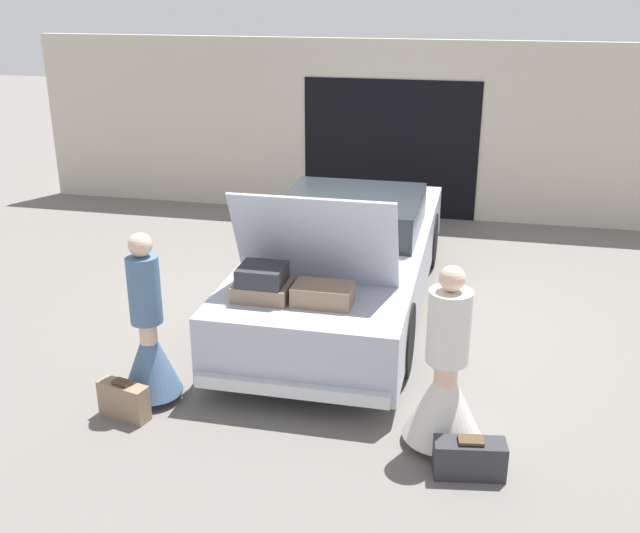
{
  "coord_description": "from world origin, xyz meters",
  "views": [
    {
      "loc": [
        1.5,
        -8.08,
        3.62
      ],
      "look_at": [
        0.0,
        -1.38,
        1.0
      ],
      "focal_mm": 42.0,
      "sensor_mm": 36.0,
      "label": 1
    }
  ],
  "objects_px": {
    "person_left": "(149,342)",
    "person_right": "(445,384)",
    "suitcase_beside_right_person": "(469,458)",
    "car": "(346,258)",
    "suitcase_beside_left_person": "(124,400)"
  },
  "relations": [
    {
      "from": "person_left",
      "to": "person_right",
      "type": "relative_size",
      "value": 1.02
    },
    {
      "from": "person_left",
      "to": "suitcase_beside_right_person",
      "type": "relative_size",
      "value": 2.77
    },
    {
      "from": "car",
      "to": "suitcase_beside_left_person",
      "type": "bearing_deg",
      "value": -116.63
    },
    {
      "from": "car",
      "to": "suitcase_beside_left_person",
      "type": "distance_m",
      "value": 3.24
    },
    {
      "from": "person_left",
      "to": "suitcase_beside_left_person",
      "type": "height_order",
      "value": "person_left"
    },
    {
      "from": "suitcase_beside_left_person",
      "to": "person_right",
      "type": "bearing_deg",
      "value": 4.39
    },
    {
      "from": "person_left",
      "to": "suitcase_beside_right_person",
      "type": "xyz_separation_m",
      "value": [
        2.89,
        -0.53,
        -0.43
      ]
    },
    {
      "from": "suitcase_beside_left_person",
      "to": "suitcase_beside_right_person",
      "type": "relative_size",
      "value": 0.85
    },
    {
      "from": "person_left",
      "to": "person_right",
      "type": "xyz_separation_m",
      "value": [
        2.65,
        -0.14,
        -0.02
      ]
    },
    {
      "from": "car",
      "to": "suitcase_beside_right_person",
      "type": "xyz_separation_m",
      "value": [
        1.57,
        -3.05,
        -0.44
      ]
    },
    {
      "from": "person_right",
      "to": "suitcase_beside_right_person",
      "type": "xyz_separation_m",
      "value": [
        0.24,
        -0.39,
        -0.41
      ]
    },
    {
      "from": "person_left",
      "to": "person_right",
      "type": "bearing_deg",
      "value": 81.97
    },
    {
      "from": "person_right",
      "to": "suitcase_beside_left_person",
      "type": "xyz_separation_m",
      "value": [
        -2.77,
        -0.21,
        -0.39
      ]
    },
    {
      "from": "suitcase_beside_left_person",
      "to": "suitcase_beside_right_person",
      "type": "height_order",
      "value": "suitcase_beside_left_person"
    },
    {
      "from": "car",
      "to": "person_left",
      "type": "distance_m",
      "value": 2.85
    }
  ]
}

